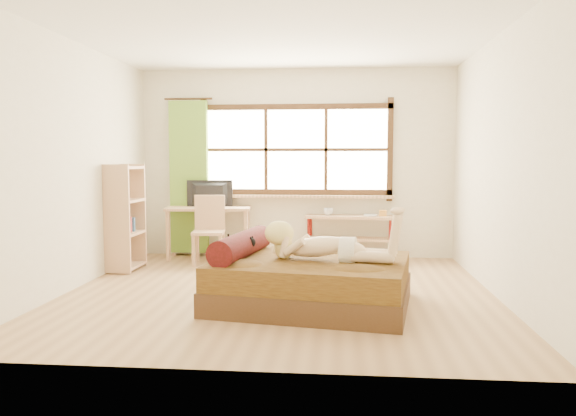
# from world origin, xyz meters

# --- Properties ---
(floor) EXTENTS (4.50, 4.50, 0.00)m
(floor) POSITION_xyz_m (0.00, 0.00, 0.00)
(floor) COLOR #9E754C
(floor) RESTS_ON ground
(ceiling) EXTENTS (4.50, 4.50, 0.00)m
(ceiling) POSITION_xyz_m (0.00, 0.00, 2.70)
(ceiling) COLOR white
(ceiling) RESTS_ON wall_back
(wall_back) EXTENTS (4.50, 0.00, 4.50)m
(wall_back) POSITION_xyz_m (0.00, 2.25, 1.35)
(wall_back) COLOR silver
(wall_back) RESTS_ON floor
(wall_front) EXTENTS (4.50, 0.00, 4.50)m
(wall_front) POSITION_xyz_m (0.00, -2.25, 1.35)
(wall_front) COLOR silver
(wall_front) RESTS_ON floor
(wall_left) EXTENTS (0.00, 4.50, 4.50)m
(wall_left) POSITION_xyz_m (-2.25, 0.00, 1.35)
(wall_left) COLOR silver
(wall_left) RESTS_ON floor
(wall_right) EXTENTS (0.00, 4.50, 4.50)m
(wall_right) POSITION_xyz_m (2.25, 0.00, 1.35)
(wall_right) COLOR silver
(wall_right) RESTS_ON floor
(window) EXTENTS (2.80, 0.16, 1.46)m
(window) POSITION_xyz_m (0.00, 2.22, 1.51)
(window) COLOR #FFEDBF
(window) RESTS_ON wall_back
(curtain) EXTENTS (0.55, 0.10, 2.20)m
(curtain) POSITION_xyz_m (-1.55, 2.13, 1.15)
(curtain) COLOR olive
(curtain) RESTS_ON wall_back
(bed) EXTENTS (2.03, 1.73, 0.69)m
(bed) POSITION_xyz_m (0.33, -0.50, 0.25)
(bed) COLOR #372110
(bed) RESTS_ON floor
(woman) EXTENTS (1.32, 0.57, 0.55)m
(woman) POSITION_xyz_m (0.52, -0.56, 0.73)
(woman) COLOR beige
(woman) RESTS_ON bed
(kitten) EXTENTS (0.29, 0.15, 0.22)m
(kitten) POSITION_xyz_m (-0.35, -0.41, 0.56)
(kitten) COLOR black
(kitten) RESTS_ON bed
(desk) EXTENTS (1.23, 0.67, 0.74)m
(desk) POSITION_xyz_m (-1.22, 1.95, 0.64)
(desk) COLOR #A58359
(desk) RESTS_ON floor
(monitor) EXTENTS (0.66, 0.16, 0.38)m
(monitor) POSITION_xyz_m (-1.22, 2.00, 0.92)
(monitor) COLOR black
(monitor) RESTS_ON desk
(chair) EXTENTS (0.46, 0.46, 0.92)m
(chair) POSITION_xyz_m (-1.13, 1.58, 0.51)
(chair) COLOR #A58359
(chair) RESTS_ON floor
(pipe_shelf) EXTENTS (1.26, 0.41, 0.70)m
(pipe_shelf) POSITION_xyz_m (0.79, 2.07, 0.46)
(pipe_shelf) COLOR #A58359
(pipe_shelf) RESTS_ON floor
(cup) EXTENTS (0.14, 0.14, 0.10)m
(cup) POSITION_xyz_m (0.48, 2.07, 0.67)
(cup) COLOR gray
(cup) RESTS_ON pipe_shelf
(book) EXTENTS (0.20, 0.26, 0.02)m
(book) POSITION_xyz_m (0.98, 2.07, 0.63)
(book) COLOR gray
(book) RESTS_ON pipe_shelf
(bookshelf) EXTENTS (0.33, 0.59, 1.34)m
(bookshelf) POSITION_xyz_m (-2.08, 1.01, 0.68)
(bookshelf) COLOR #A58359
(bookshelf) RESTS_ON floor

